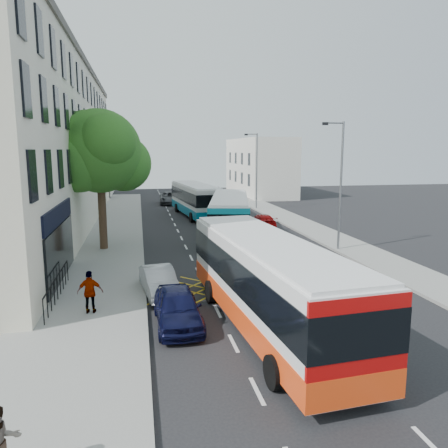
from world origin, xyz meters
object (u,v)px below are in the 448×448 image
motorbike (355,331)px  pedestrian_far (90,292)px  lamp_far (256,167)px  bus_near (268,282)px  lamp_near (340,179)px  red_hatchback (262,221)px  distant_car_silver (227,196)px  bus_far (195,199)px  parked_car_blue (178,307)px  distant_car_dark (214,191)px  parked_car_silver (159,281)px  street_tree (99,152)px  bus_mid (230,216)px  pedestrian_near (0,445)px  distant_car_grey (170,198)px

motorbike → pedestrian_far: (-8.31, 5.37, 0.02)m
lamp_far → bus_near: 32.08m
lamp_near → red_hatchback: 10.28m
distant_car_silver → red_hatchback: bearing=84.1°
bus_far → pedestrian_far: 26.36m
parked_car_blue → distant_car_silver: bearing=74.9°
motorbike → bus_far: bearing=83.4°
distant_car_dark → lamp_near: bearing=98.0°
parked_car_blue → distant_car_silver: size_ratio=1.00×
lamp_far → distant_car_dark: (-1.88, 15.29, -3.99)m
bus_far → distant_car_dark: 19.27m
lamp_far → motorbike: (-6.04, -33.93, -3.64)m
bus_near → distant_car_dark: bus_near is taller
motorbike → parked_car_silver: 9.32m
street_tree → pedestrian_far: street_tree is taller
bus_near → parked_car_silver: (-3.69, 4.49, -1.11)m
street_tree → red_hatchback: 14.99m
street_tree → red_hatchback: bearing=26.6°
lamp_far → distant_car_silver: size_ratio=1.97×
lamp_far → bus_near: size_ratio=0.67×
pedestrian_far → bus_mid: bearing=-117.1°
bus_mid → pedestrian_near: bearing=-99.6°
bus_mid → parked_car_silver: bus_mid is taller
lamp_near → bus_far: (-6.97, 16.73, -2.97)m
lamp_near → parked_car_blue: size_ratio=1.96×
bus_near → distant_car_dark: 46.65m
bus_mid → distant_car_silver: bus_mid is taller
street_tree → lamp_near: (14.71, -2.97, -1.68)m
street_tree → distant_car_silver: size_ratio=2.16×
bus_far → red_hatchback: size_ratio=2.89×
lamp_far → parked_car_blue: bearing=-110.2°
pedestrian_near → distant_car_dark: bearing=41.5°
lamp_near → pedestrian_far: bearing=-149.2°
pedestrian_near → pedestrian_far: bearing=50.8°
bus_mid → distant_car_dark: (4.07, 30.14, -1.03)m
distant_car_grey → pedestrian_far: 35.78m
lamp_far → distant_car_grey: (-8.74, 6.78, -3.90)m
pedestrian_far → lamp_near: bearing=-144.8°
lamp_far → distant_car_grey: size_ratio=1.55×
bus_far → bus_mid: bearing=-91.4°
pedestrian_far → red_hatchback: bearing=-119.8°
motorbike → pedestrian_near: (-9.05, -3.47, -0.03)m
lamp_near → parked_car_silver: (-11.60, -6.47, -4.00)m
bus_far → distant_car_dark: bus_far is taller
pedestrian_far → bus_near: bearing=164.0°
parked_car_blue → distant_car_silver: parked_car_blue is taller
motorbike → distant_car_silver: 42.70m
lamp_far → bus_far: size_ratio=0.71×
parked_car_blue → street_tree: bearing=104.4°
street_tree → pedestrian_near: 21.06m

